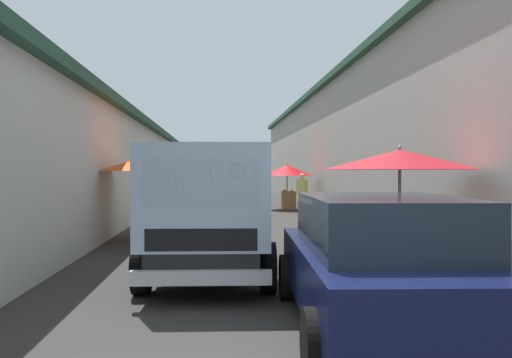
% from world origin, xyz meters
% --- Properties ---
extents(ground, '(90.00, 90.00, 0.00)m').
position_xyz_m(ground, '(13.50, 0.00, 0.00)').
color(ground, '#33302D').
extents(building_left_whitewash, '(49.80, 7.50, 3.66)m').
position_xyz_m(building_left_whitewash, '(15.75, 7.14, 1.84)').
color(building_left_whitewash, beige).
rests_on(building_left_whitewash, ground).
extents(building_right_concrete, '(49.80, 7.50, 5.57)m').
position_xyz_m(building_right_concrete, '(15.75, -7.14, 2.79)').
color(building_right_concrete, '#A39E93').
rests_on(building_right_concrete, ground).
extents(fruit_stall_mid_lane, '(2.71, 2.71, 2.23)m').
position_xyz_m(fruit_stall_mid_lane, '(9.56, 2.47, 1.73)').
color(fruit_stall_mid_lane, '#9E9EA3').
rests_on(fruit_stall_mid_lane, ground).
extents(fruit_stall_far_right, '(2.28, 2.28, 2.08)m').
position_xyz_m(fruit_stall_far_right, '(19.78, -2.22, 1.59)').
color(fruit_stall_far_right, '#9E9EA3').
rests_on(fruit_stall_far_right, ground).
extents(fruit_stall_near_left, '(2.65, 2.65, 2.16)m').
position_xyz_m(fruit_stall_near_left, '(5.46, -2.22, 1.68)').
color(fruit_stall_near_left, '#9E9EA3').
rests_on(fruit_stall_near_left, ground).
extents(hatchback_car, '(3.99, 2.08, 1.45)m').
position_xyz_m(hatchback_car, '(2.19, -0.79, 0.74)').
color(hatchback_car, '#0F1438').
rests_on(hatchback_car, ground).
extents(delivery_truck, '(4.98, 2.11, 2.08)m').
position_xyz_m(delivery_truck, '(4.67, 1.08, 1.04)').
color(delivery_truck, black).
rests_on(delivery_truck, ground).
extents(vendor_by_crates, '(0.56, 0.43, 1.64)m').
position_xyz_m(vendor_by_crates, '(16.95, -2.43, 0.95)').
color(vendor_by_crates, '#665B4C').
rests_on(vendor_by_crates, ground).
extents(vendor_in_shade, '(0.56, 0.42, 1.63)m').
position_xyz_m(vendor_in_shade, '(15.86, 2.65, 0.94)').
color(vendor_in_shade, '#232328').
rests_on(vendor_in_shade, ground).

